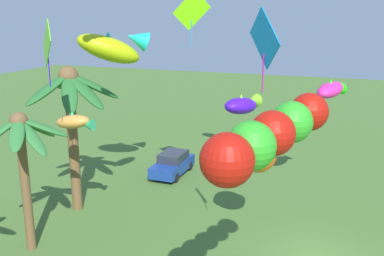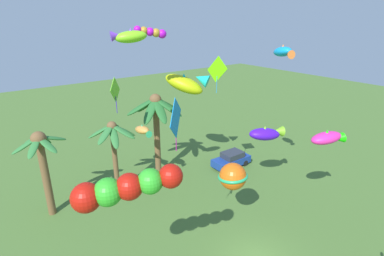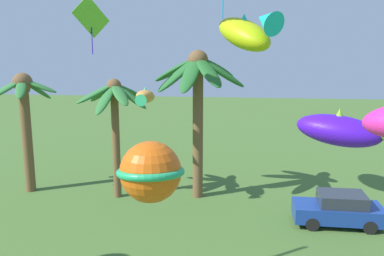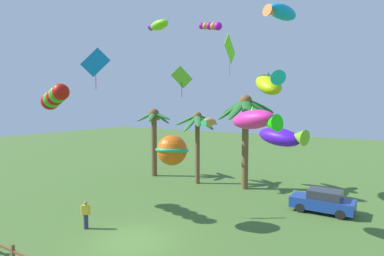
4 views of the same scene
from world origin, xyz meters
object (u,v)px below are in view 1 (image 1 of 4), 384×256
palm_tree_1 (21,145)px  kite_fish_3 (243,105)px  kite_tube_11 (267,137)px  parked_car_0 (173,164)px  kite_fish_8 (75,122)px  kite_diamond_2 (264,39)px  kite_diamond_10 (192,11)px  palm_tree_2 (71,101)px  kite_fish_1 (331,90)px  kite_fish_4 (113,47)px  kite_ball_9 (257,153)px  kite_diamond_7 (47,44)px

palm_tree_1 → kite_fish_3: 12.15m
kite_tube_11 → palm_tree_1: bearing=70.2°
parked_car_0 → kite_tube_11: size_ratio=0.93×
kite_fish_8 → kite_diamond_2: bearing=-107.9°
kite_fish_3 → parked_car_0: bearing=75.5°
kite_fish_8 → kite_diamond_10: kite_diamond_10 is taller
palm_tree_1 → kite_fish_8: 2.50m
palm_tree_2 → kite_diamond_10: kite_diamond_10 is taller
kite_fish_8 → kite_tube_11: bearing=-121.3°
kite_fish_8 → kite_tube_11: kite_tube_11 is taller
kite_fish_1 → kite_diamond_2: kite_diamond_2 is taller
kite_fish_4 → kite_tube_11: bearing=-135.5°
kite_tube_11 → kite_ball_9: bearing=13.0°
palm_tree_2 → kite_fish_1: size_ratio=3.01×
palm_tree_1 → kite_fish_4: kite_fish_4 is taller
kite_fish_1 → parked_car_0: bearing=84.5°
kite_fish_3 → kite_fish_4: 7.95m
kite_fish_3 → kite_ball_9: kite_fish_3 is taller
kite_diamond_7 → kite_diamond_10: 7.19m
parked_car_0 → palm_tree_1: bearing=168.4°
palm_tree_1 → kite_fish_4: 7.72m
palm_tree_1 → kite_diamond_7: 4.76m
kite_fish_3 → kite_fish_8: 9.75m
kite_diamond_7 → kite_ball_9: 9.81m
kite_diamond_2 → kite_fish_4: (7.71, 9.81, -0.96)m
palm_tree_1 → kite_diamond_7: (-0.28, -2.02, 4.30)m
kite_diamond_2 → kite_ball_9: size_ratio=1.09×
palm_tree_1 → kite_diamond_7: kite_diamond_7 is taller
palm_tree_2 → kite_fish_3: bearing=-55.1°
palm_tree_1 → kite_tube_11: 12.25m
palm_tree_1 → parked_car_0: (11.03, -2.27, -4.21)m
kite_fish_4 → kite_diamond_10: bearing=-100.5°
parked_car_0 → kite_diamond_10: 11.58m
kite_fish_4 → kite_diamond_7: (-7.01, -1.34, 0.59)m
palm_tree_2 → kite_tube_11: size_ratio=1.86×
kite_fish_1 → kite_fish_4: (-3.36, 11.34, 2.19)m
kite_tube_11 → parked_car_0: bearing=30.8°
kite_diamond_2 → kite_ball_9: kite_diamond_2 is taller
palm_tree_1 → kite_diamond_7: size_ratio=2.47×
palm_tree_1 → kite_fish_8: palm_tree_1 is taller
palm_tree_2 → kite_ball_9: (-0.28, -9.93, -1.57)m
palm_tree_2 → kite_diamond_10: bearing=-76.2°
palm_tree_2 → kite_diamond_2: bearing=-115.6°
kite_fish_4 → kite_tube_11: kite_fish_4 is taller
kite_fish_1 → kite_diamond_7: size_ratio=1.01×
kite_fish_3 → kite_fish_4: (-3.01, 6.57, 3.30)m
palm_tree_2 → parked_car_0: size_ratio=2.00×
palm_tree_1 → kite_fish_3: bearing=-36.7°
kite_ball_9 → kite_diamond_7: bearing=120.3°
palm_tree_2 → kite_fish_1: 13.82m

